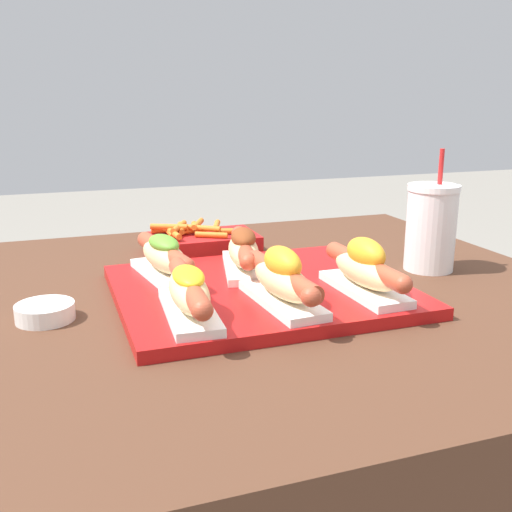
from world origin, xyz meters
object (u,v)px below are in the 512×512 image
at_px(hot_dog_0, 189,292).
at_px(hot_dog_3, 164,257).
at_px(hot_dog_1, 279,280).
at_px(hot_dog_2, 365,269).
at_px(serving_tray, 260,290).
at_px(hot_dog_4, 243,251).
at_px(fries_basket, 201,242).
at_px(drink_cup, 431,227).
at_px(sauce_bowl, 45,311).

relative_size(hot_dog_0, hot_dog_3, 1.01).
relative_size(hot_dog_1, hot_dog_2, 1.00).
bearing_deg(serving_tray, hot_dog_4, 91.11).
bearing_deg(hot_dog_0, fries_basket, 73.50).
bearing_deg(drink_cup, sauce_bowl, -176.89).
height_order(hot_dog_2, drink_cup, drink_cup).
xyz_separation_m(hot_dog_4, drink_cup, (0.33, -0.04, 0.02)).
bearing_deg(hot_dog_2, hot_dog_3, 146.25).
xyz_separation_m(hot_dog_2, hot_dog_3, (-0.26, 0.17, -0.00)).
bearing_deg(drink_cup, hot_dog_2, -148.09).
height_order(drink_cup, fries_basket, drink_cup).
height_order(hot_dog_1, hot_dog_2, same).
relative_size(serving_tray, hot_dog_0, 2.00).
bearing_deg(drink_cup, hot_dog_0, -164.20).
distance_m(hot_dog_1, hot_dog_3, 0.22).
bearing_deg(fries_basket, serving_tray, -85.88).
xyz_separation_m(hot_dog_2, drink_cup, (0.20, 0.12, 0.02)).
bearing_deg(hot_dog_0, hot_dog_1, 0.85).
bearing_deg(hot_dog_0, serving_tray, 35.12).
bearing_deg(hot_dog_2, serving_tray, 146.65).
height_order(hot_dog_0, hot_dog_1, hot_dog_1).
bearing_deg(hot_dog_0, hot_dog_2, 1.60).
height_order(hot_dog_3, sauce_bowl, hot_dog_3).
bearing_deg(hot_dog_2, drink_cup, 31.91).
bearing_deg(fries_basket, drink_cup, -35.41).
xyz_separation_m(hot_dog_3, hot_dog_4, (0.13, -0.01, 0.00)).
xyz_separation_m(hot_dog_0, hot_dog_2, (0.26, 0.01, 0.00)).
relative_size(serving_tray, hot_dog_3, 2.01).
height_order(hot_dog_4, drink_cup, drink_cup).
relative_size(hot_dog_2, sauce_bowl, 2.71).
bearing_deg(drink_cup, hot_dog_1, -158.94).
bearing_deg(hot_dog_0, hot_dog_3, 89.03).
distance_m(hot_dog_0, drink_cup, 0.48).
xyz_separation_m(serving_tray, drink_cup, (0.33, 0.04, 0.07)).
relative_size(hot_dog_0, sauce_bowl, 2.70).
height_order(serving_tray, hot_dog_1, hot_dog_1).
xyz_separation_m(hot_dog_2, fries_basket, (-0.15, 0.37, -0.03)).
height_order(hot_dog_4, sauce_bowl, hot_dog_4).
relative_size(serving_tray, drink_cup, 2.04).
height_order(sauce_bowl, drink_cup, drink_cup).
xyz_separation_m(hot_dog_3, drink_cup, (0.45, -0.05, 0.02)).
bearing_deg(hot_dog_1, fries_basket, 92.26).
distance_m(hot_dog_4, drink_cup, 0.33).
distance_m(hot_dog_2, hot_dog_3, 0.31).
bearing_deg(drink_cup, hot_dog_4, 172.71).
relative_size(serving_tray, hot_dog_2, 1.99).
bearing_deg(drink_cup, hot_dog_3, 173.68).
bearing_deg(hot_dog_1, sauce_bowl, 163.00).
bearing_deg(hot_dog_2, hot_dog_4, 128.63).
xyz_separation_m(hot_dog_1, hot_dog_3, (-0.12, 0.18, -0.00)).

